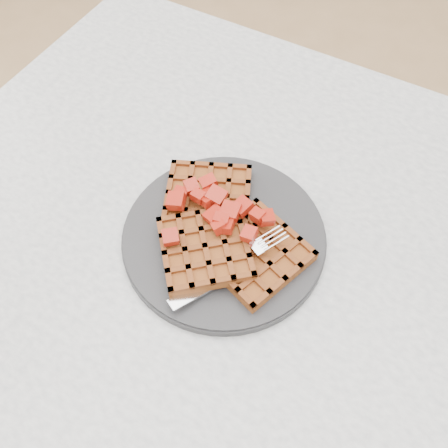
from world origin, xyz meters
name	(u,v)px	position (x,y,z in m)	size (l,w,h in m)	color
ground	(272,406)	(0.00, 0.00, 0.00)	(4.00, 4.00, 0.00)	tan
table	(307,304)	(0.00, 0.00, 0.64)	(1.20, 0.80, 0.75)	silver
plate	(224,237)	(-0.13, -0.02, 0.76)	(0.27, 0.27, 0.02)	#242427
waffles	(223,232)	(-0.13, -0.03, 0.78)	(0.24, 0.23, 0.03)	brown
strawberry_pile	(224,218)	(-0.13, -0.02, 0.80)	(0.15, 0.15, 0.02)	#880900
fork	(237,267)	(-0.09, -0.06, 0.77)	(0.02, 0.18, 0.02)	silver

